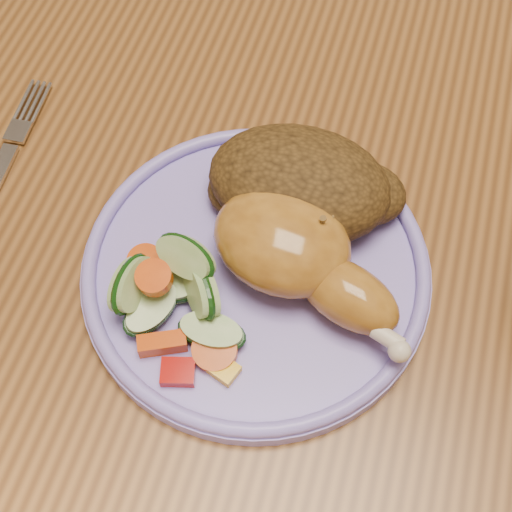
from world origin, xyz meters
name	(u,v)px	position (x,y,z in m)	size (l,w,h in m)	color
ground	(337,431)	(0.00, 0.00, 0.00)	(4.00, 4.00, 0.00)	#52321C
dining_table	(412,214)	(0.00, 0.00, 0.67)	(0.90, 1.40, 0.75)	brown
plate	(256,271)	(-0.10, -0.14, 0.76)	(0.24, 0.24, 0.01)	#8877DA
plate_rim	(256,263)	(-0.10, -0.14, 0.77)	(0.24, 0.24, 0.01)	#8877DA
chicken_leg	(298,254)	(-0.07, -0.13, 0.79)	(0.15, 0.11, 0.05)	#AF7324
rice_pilaf	(303,185)	(-0.08, -0.08, 0.78)	(0.14, 0.09, 0.06)	#483012
vegetable_pile	(175,297)	(-0.14, -0.18, 0.78)	(0.10, 0.10, 0.05)	#A50A05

